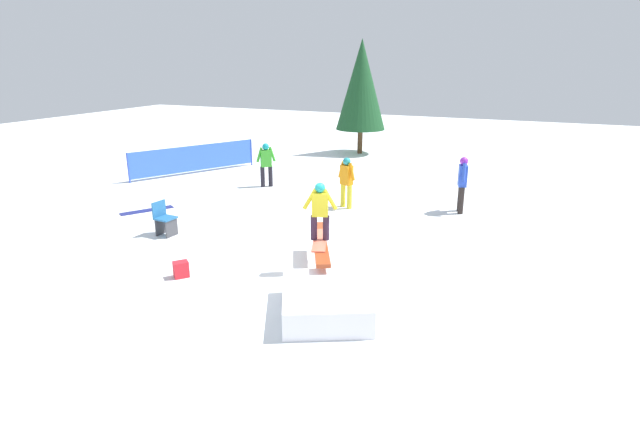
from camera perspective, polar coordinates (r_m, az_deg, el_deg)
ground_plane at (r=10.72m, az=-0.00°, el=-6.59°), size 60.00×60.00×0.00m
rail_feature at (r=10.49m, az=-0.00°, el=-3.65°), size 2.37×1.37×0.69m
snow_kicker_ramp at (r=8.94m, az=0.64°, el=-10.01°), size 2.28×2.15×0.48m
main_rider_on_rail at (r=10.26m, az=-0.00°, el=0.05°), size 1.36×0.73×1.25m
bystander_green at (r=17.56m, az=-6.18°, el=5.81°), size 0.51×0.59×1.54m
bystander_blue at (r=15.03m, az=15.95°, el=3.52°), size 0.68×0.31×1.65m
bystander_orange at (r=14.96m, az=3.04°, el=3.86°), size 0.38×0.66×1.54m
loose_snowboard_navy at (r=15.70m, az=-19.17°, el=0.34°), size 1.43×1.07×0.02m
folding_chair at (r=13.30m, az=-17.38°, el=-0.66°), size 0.48×0.48×0.88m
backpack_on_snow at (r=10.77m, az=-15.60°, el=-6.17°), size 0.37×0.36×0.34m
safety_fence at (r=20.17m, az=-14.16°, el=6.14°), size 4.56×2.49×1.10m
pine_tree_near at (r=23.65m, az=4.75°, el=14.44°), size 2.29×2.29×5.20m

